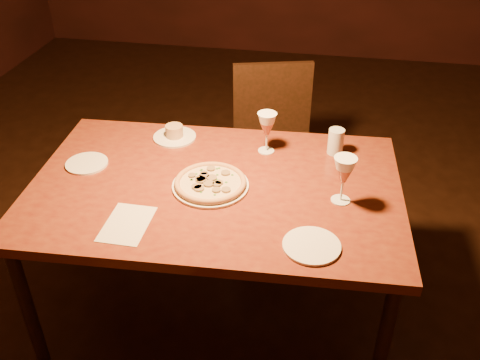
# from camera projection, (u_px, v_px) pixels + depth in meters

# --- Properties ---
(floor) EXTENTS (7.00, 7.00, 0.00)m
(floor) POSITION_uv_depth(u_px,v_px,m) (275.00, 288.00, 2.87)
(floor) COLOR black
(floor) RESTS_ON ground
(dining_table) EXTENTS (1.59, 1.07, 0.82)m
(dining_table) POSITION_uv_depth(u_px,v_px,m) (215.00, 199.00, 2.26)
(dining_table) COLOR brown
(dining_table) RESTS_ON floor
(chair_far) EXTENTS (0.56, 0.56, 0.95)m
(chair_far) POSITION_uv_depth(u_px,v_px,m) (274.00, 140.00, 3.11)
(chair_far) COLOR black
(chair_far) RESTS_ON floor
(pizza_plate) EXTENTS (0.32, 0.32, 0.03)m
(pizza_plate) POSITION_uv_depth(u_px,v_px,m) (210.00, 183.00, 2.20)
(pizza_plate) COLOR white
(pizza_plate) RESTS_ON dining_table
(ramekin_saucer) EXTENTS (0.20, 0.20, 0.06)m
(ramekin_saucer) POSITION_uv_depth(u_px,v_px,m) (174.00, 134.00, 2.54)
(ramekin_saucer) COLOR white
(ramekin_saucer) RESTS_ON dining_table
(wine_glass_far) EXTENTS (0.09, 0.09, 0.19)m
(wine_glass_far) POSITION_uv_depth(u_px,v_px,m) (267.00, 133.00, 2.39)
(wine_glass_far) COLOR #C26A51
(wine_glass_far) RESTS_ON dining_table
(wine_glass_right) EXTENTS (0.09, 0.09, 0.20)m
(wine_glass_right) POSITION_uv_depth(u_px,v_px,m) (343.00, 180.00, 2.07)
(wine_glass_right) COLOR #C26A51
(wine_glass_right) RESTS_ON dining_table
(water_tumbler) EXTENTS (0.07, 0.07, 0.12)m
(water_tumbler) POSITION_uv_depth(u_px,v_px,m) (336.00, 141.00, 2.40)
(water_tumbler) COLOR silver
(water_tumbler) RESTS_ON dining_table
(side_plate_left) EXTENTS (0.18, 0.18, 0.01)m
(side_plate_left) POSITION_uv_depth(u_px,v_px,m) (87.00, 163.00, 2.35)
(side_plate_left) COLOR white
(side_plate_left) RESTS_ON dining_table
(side_plate_near) EXTENTS (0.21, 0.21, 0.01)m
(side_plate_near) POSITION_uv_depth(u_px,v_px,m) (312.00, 246.00, 1.90)
(side_plate_near) COLOR white
(side_plate_near) RESTS_ON dining_table
(menu_card) EXTENTS (0.16, 0.24, 0.00)m
(menu_card) POSITION_uv_depth(u_px,v_px,m) (127.00, 224.00, 2.00)
(menu_card) COLOR beige
(menu_card) RESTS_ON dining_table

